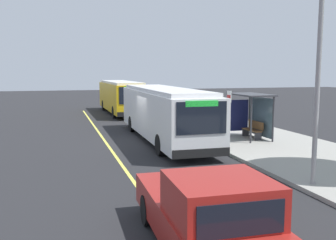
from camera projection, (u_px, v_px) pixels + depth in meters
The scene contains 11 objects.
ground_plane at pixel (147, 142), 21.19m from camera, with size 120.00×120.00×0.00m, color #232326.
sidewalk_curb at pixel (245, 135), 22.85m from camera, with size 44.00×6.40×0.15m, color gray.
lane_stripe_center at pixel (107, 144), 20.57m from camera, with size 36.00×0.14×0.01m, color #E0D64C.
transit_bus_main at pixel (164, 112), 21.33m from camera, with size 12.12×2.73×2.95m.
transit_bus_second at pixel (121, 96), 35.06m from camera, with size 11.00×2.69×2.95m.
pickup_truck at pixel (207, 215), 8.07m from camera, with size 5.46×2.17×1.85m.
bus_shelter at pixel (252, 106), 21.39m from camera, with size 2.90×1.60×2.48m.
waiting_bench at pixel (253, 129), 21.45m from camera, with size 1.60×0.48×0.95m.
route_sign_post at pixel (229, 111), 18.62m from camera, with size 0.44×0.08×2.80m.
pedestrian_commuter at pixel (221, 119), 22.16m from camera, with size 0.24×0.40×1.69m.
utility_pole at pixel (317, 87), 12.38m from camera, with size 0.16×0.16×6.40m, color gray.
Camera 1 is at (20.36, -4.72, 3.87)m, focal length 40.97 mm.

